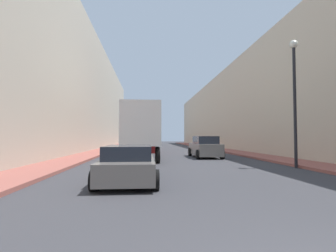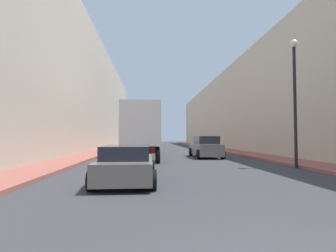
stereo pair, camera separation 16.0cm
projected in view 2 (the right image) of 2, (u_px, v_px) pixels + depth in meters
sidewalk_right at (222, 150)px, 32.52m from camera, size 2.39×80.00×0.15m
sidewalk_left at (105, 150)px, 31.49m from camera, size 2.39×80.00×0.15m
building_right at (254, 107)px, 33.05m from camera, size 6.00×80.00×10.81m
building_left at (71, 90)px, 31.50m from camera, size 6.00×80.00×14.59m
semi_truck at (143, 131)px, 22.01m from camera, size 2.45×14.00×3.82m
sedan_car at (127, 164)px, 9.66m from camera, size 2.07×4.74×1.32m
suv_car at (205, 147)px, 21.08m from camera, size 2.06×4.87×1.70m
traffic_signal_gantry at (131, 117)px, 37.08m from camera, size 5.18×0.35×6.32m
street_lamp at (295, 85)px, 13.88m from camera, size 0.44×0.44×6.84m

